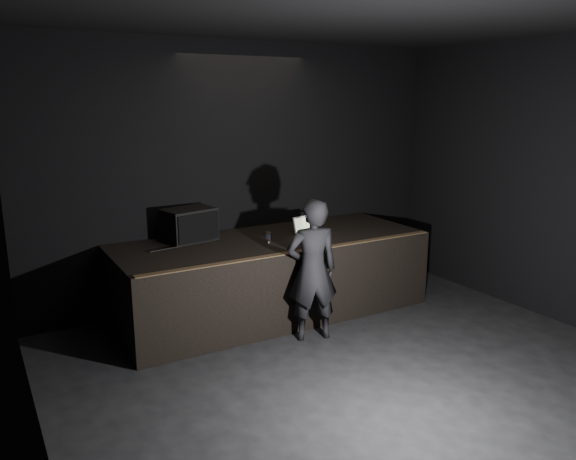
% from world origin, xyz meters
% --- Properties ---
extents(ground, '(7.00, 7.00, 0.00)m').
position_xyz_m(ground, '(0.00, 0.00, 0.00)').
color(ground, black).
rests_on(ground, ground).
extents(room_walls, '(6.10, 7.10, 3.52)m').
position_xyz_m(room_walls, '(0.00, 0.00, 2.02)').
color(room_walls, black).
rests_on(room_walls, ground).
extents(stage_riser, '(4.00, 1.50, 1.00)m').
position_xyz_m(stage_riser, '(0.00, 2.73, 0.50)').
color(stage_riser, black).
rests_on(stage_riser, ground).
extents(riser_lip, '(3.92, 0.10, 0.01)m').
position_xyz_m(riser_lip, '(0.00, 2.02, 1.01)').
color(riser_lip, brown).
rests_on(riser_lip, stage_riser).
extents(stage_monitor, '(0.70, 0.57, 0.41)m').
position_xyz_m(stage_monitor, '(-0.94, 3.16, 1.21)').
color(stage_monitor, black).
rests_on(stage_monitor, stage_riser).
extents(cable, '(0.89, 0.15, 0.02)m').
position_xyz_m(cable, '(-1.11, 2.92, 1.01)').
color(cable, black).
rests_on(cable, stage_riser).
extents(laptop, '(0.35, 0.32, 0.22)m').
position_xyz_m(laptop, '(0.54, 2.74, 1.06)').
color(laptop, white).
rests_on(laptop, stage_riser).
extents(beer_can, '(0.06, 0.06, 0.14)m').
position_xyz_m(beer_can, '(-0.13, 2.57, 1.07)').
color(beer_can, silver).
rests_on(beer_can, stage_riser).
extents(plastic_cup, '(0.08, 0.08, 0.10)m').
position_xyz_m(plastic_cup, '(0.57, 2.68, 1.05)').
color(plastic_cup, white).
rests_on(plastic_cup, stage_riser).
extents(wii_remote, '(0.04, 0.14, 0.03)m').
position_xyz_m(wii_remote, '(0.19, 2.10, 1.01)').
color(wii_remote, white).
rests_on(wii_remote, stage_riser).
extents(person, '(0.68, 0.53, 1.66)m').
position_xyz_m(person, '(0.02, 1.78, 0.83)').
color(person, black).
rests_on(person, ground).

